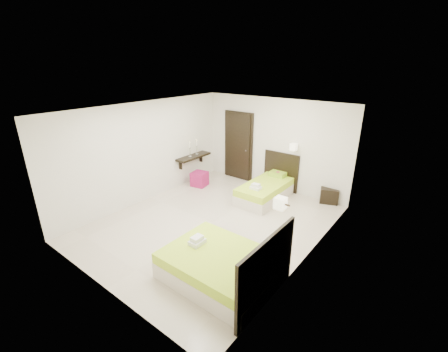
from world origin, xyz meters
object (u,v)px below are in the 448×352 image
Objects in this scene: bed_single at (267,189)px; bed_double at (223,266)px; ottoman at (200,179)px; nightstand at (329,195)px.

bed_double is (1.09, -3.32, 0.01)m from bed_single.
bed_single is 4.20× the size of ottoman.
bed_single is 2.10m from ottoman.
ottoman is (-2.05, -0.46, -0.06)m from bed_single.
bed_double is 4.40× the size of ottoman.
nightstand is (1.43, 0.82, -0.07)m from bed_single.
bed_single is at bearing -170.39° from nightstand.
bed_double is at bearing -42.39° from ottoman.
nightstand is at bearing 85.22° from bed_double.
bed_single is 1.65m from nightstand.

